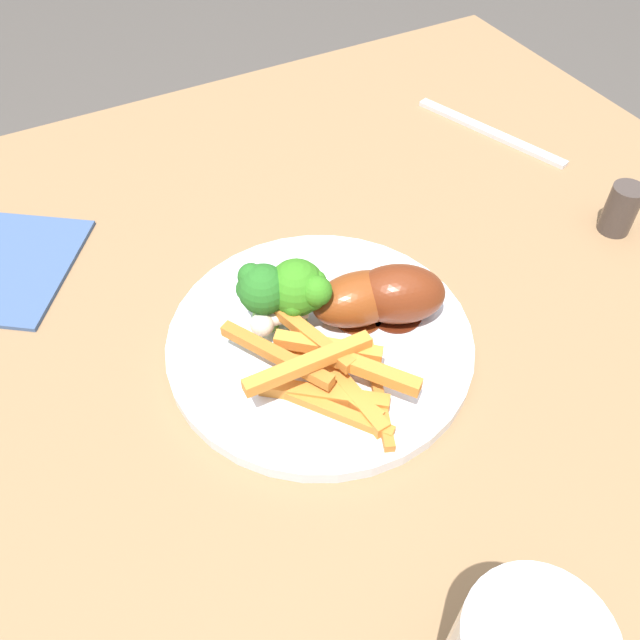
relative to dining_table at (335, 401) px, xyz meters
The scene contains 10 objects.
ground_plane 0.63m from the dining_table, ahead, with size 6.00×6.00×0.00m, color #4C4742.
dining_table is the anchor object (origin of this frame).
dinner_plate 0.13m from the dining_table, 33.54° to the left, with size 0.25×0.25×0.01m, color silver.
broccoli_floret_front 0.18m from the dining_table, 15.69° to the right, with size 0.04×0.04×0.06m.
broccoli_floret_middle 0.17m from the dining_table, ahead, with size 0.05×0.05×0.06m.
carrot_fries_pile 0.16m from the dining_table, 53.82° to the left, with size 0.12×0.16×0.04m.
chicken_drumstick_near 0.15m from the dining_table, 115.93° to the left, with size 0.13×0.06×0.04m.
chicken_drumstick_far 0.16m from the dining_table, 146.85° to the left, with size 0.12×0.08×0.05m.
fork 0.36m from the dining_table, 150.23° to the right, with size 0.19×0.01×0.01m, color silver.
pepper_shaker 0.33m from the dining_table, behind, with size 0.03×0.03×0.05m, color #423833.
Camera 1 is at (0.19, 0.32, 1.17)m, focal length 36.63 mm.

